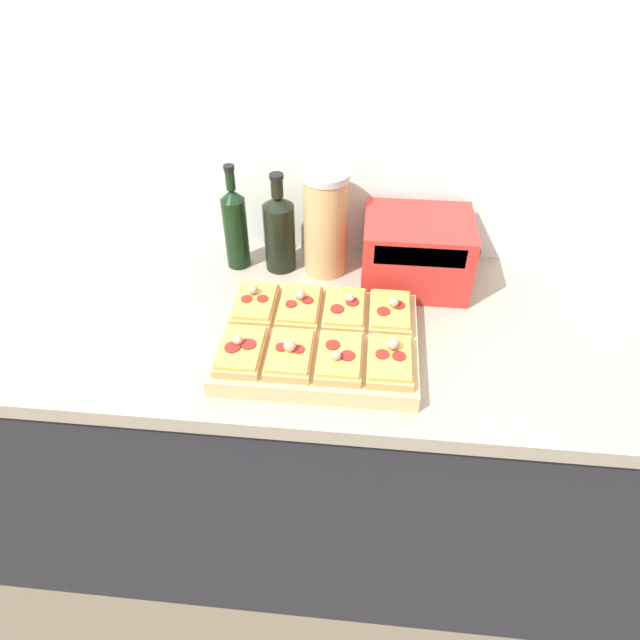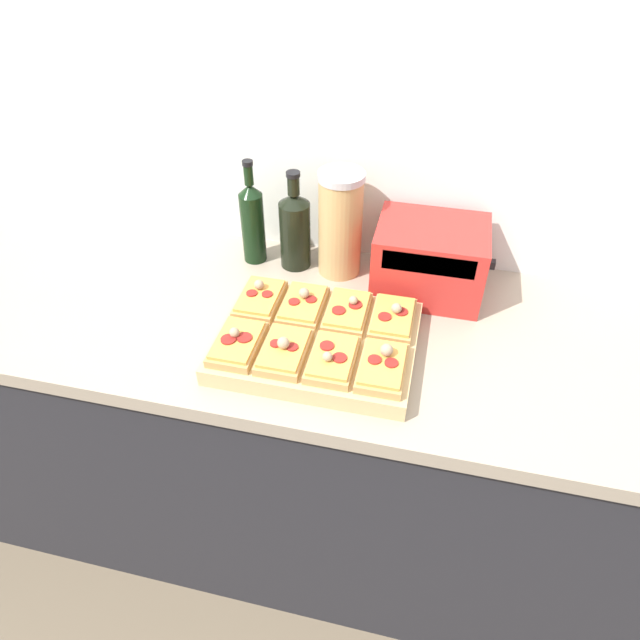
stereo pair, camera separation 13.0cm
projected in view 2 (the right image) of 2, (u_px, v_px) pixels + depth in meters
name	position (u px, v px, depth m)	size (l,w,h in m)	color
ground_plane	(297.00, 615.00, 1.76)	(12.00, 12.00, 0.00)	brown
wall_back	(352.00, 136.00, 1.45)	(6.00, 0.06, 2.50)	silver
kitchen_counter	(320.00, 439.00, 1.69)	(2.63, 0.67, 0.92)	#232328
cutting_board	(317.00, 342.00, 1.31)	(0.45, 0.34, 0.04)	tan
pizza_slice_back_left	(260.00, 298.00, 1.37)	(0.10, 0.15, 0.05)	tan
pizza_slice_back_midleft	(303.00, 305.00, 1.36)	(0.10, 0.15, 0.05)	tan
pizza_slice_back_midright	(347.00, 311.00, 1.34)	(0.10, 0.15, 0.05)	tan
pizza_slice_back_right	(393.00, 318.00, 1.32)	(0.10, 0.15, 0.05)	tan
pizza_slice_front_left	(237.00, 343.00, 1.25)	(0.10, 0.15, 0.05)	tan
pizza_slice_front_midleft	(284.00, 351.00, 1.23)	(0.10, 0.15, 0.05)	tan
pizza_slice_front_midright	(332.00, 359.00, 1.22)	(0.10, 0.15, 0.05)	tan
pizza_slice_front_right	(383.00, 366.00, 1.20)	(0.10, 0.15, 0.06)	tan
olive_oil_bottle	(253.00, 221.00, 1.53)	(0.06, 0.06, 0.29)	black
wine_bottle	(295.00, 229.00, 1.51)	(0.08, 0.08, 0.27)	black
grain_jar_tall	(341.00, 224.00, 1.47)	(0.12, 0.12, 0.29)	tan
toaster_oven	(429.00, 259.00, 1.44)	(0.30, 0.21, 0.19)	red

